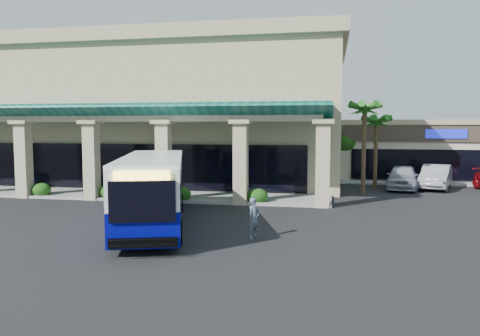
% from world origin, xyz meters
% --- Properties ---
extents(ground, '(110.00, 110.00, 0.00)m').
position_xyz_m(ground, '(0.00, 0.00, 0.00)').
color(ground, black).
extents(main_building, '(30.80, 14.80, 11.35)m').
position_xyz_m(main_building, '(-8.00, 16.00, 5.67)').
color(main_building, tan).
rests_on(main_building, ground).
extents(arcade, '(30.00, 6.20, 5.70)m').
position_xyz_m(arcade, '(-8.00, 6.80, 2.85)').
color(arcade, '#0E564A').
rests_on(arcade, ground).
extents(strip_mall, '(22.50, 12.50, 4.90)m').
position_xyz_m(strip_mall, '(18.00, 24.00, 2.45)').
color(strip_mall, beige).
rests_on(strip_mall, ground).
extents(palm_0, '(2.40, 2.40, 6.60)m').
position_xyz_m(palm_0, '(8.50, 11.00, 3.30)').
color(palm_0, '#215F19').
rests_on(palm_0, ground).
extents(palm_1, '(2.40, 2.40, 5.80)m').
position_xyz_m(palm_1, '(9.50, 14.00, 2.90)').
color(palm_1, '#215F19').
rests_on(palm_1, ground).
extents(broadleaf_tree, '(2.60, 2.60, 4.81)m').
position_xyz_m(broadleaf_tree, '(7.50, 19.00, 2.41)').
color(broadleaf_tree, '#1B4A10').
rests_on(broadleaf_tree, ground).
extents(transit_bus, '(5.78, 11.20, 3.06)m').
position_xyz_m(transit_bus, '(-1.20, -1.00, 1.53)').
color(transit_bus, '#050787').
rests_on(transit_bus, ground).
extents(pedestrian, '(0.63, 0.69, 1.59)m').
position_xyz_m(pedestrian, '(3.53, -2.51, 0.79)').
color(pedestrian, slate).
rests_on(pedestrian, ground).
extents(car_silver, '(2.87, 5.28, 1.70)m').
position_xyz_m(car_silver, '(11.32, 13.68, 0.85)').
color(car_silver, '#B3B5C5').
rests_on(car_silver, ground).
extents(car_white, '(3.22, 5.41, 1.68)m').
position_xyz_m(car_white, '(13.68, 14.46, 0.84)').
color(car_white, '#A2A1AB').
rests_on(car_white, ground).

